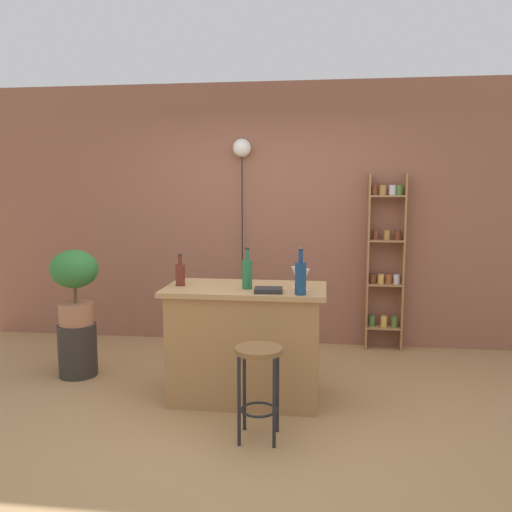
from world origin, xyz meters
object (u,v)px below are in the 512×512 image
object	(u,v)px
wine_glass_left	(296,273)
cookbook	(269,290)
pendant_globe_light	(242,152)
spice_shelf	(385,260)
potted_plant	(75,280)
bottle_vinegar	(180,274)
bottle_soda_blue	(247,273)
wine_glass_center	(305,275)
plant_stool	(78,350)
bottle_wine_red	(301,277)
bar_stool	(259,371)

from	to	relation	value
wine_glass_left	cookbook	world-z (taller)	wine_glass_left
pendant_globe_light	spice_shelf	bearing A→B (deg)	-1.52
potted_plant	wine_glass_left	world-z (taller)	potted_plant
bottle_vinegar	bottle_soda_blue	bearing A→B (deg)	-5.72
pendant_globe_light	potted_plant	bearing A→B (deg)	-137.07
potted_plant	pendant_globe_light	bearing A→B (deg)	42.93
spice_shelf	wine_glass_center	xyz separation A→B (m)	(-0.77, -1.58, 0.08)
bottle_vinegar	wine_glass_left	world-z (taller)	bottle_vinegar
spice_shelf	bottle_soda_blue	world-z (taller)	spice_shelf
plant_stool	wine_glass_left	world-z (taller)	wine_glass_left
bottle_vinegar	cookbook	world-z (taller)	bottle_vinegar
bottle_soda_blue	wine_glass_center	size ratio (longest dim) A/B	1.95
cookbook	potted_plant	bearing A→B (deg)	159.59
potted_plant	pendant_globe_light	distance (m)	2.16
wine_glass_left	cookbook	distance (m)	0.32
bottle_soda_blue	wine_glass_center	world-z (taller)	bottle_soda_blue
bottle_vinegar	pendant_globe_light	distance (m)	1.90
pendant_globe_light	plant_stool	bearing A→B (deg)	-137.07
bottle_vinegar	bottle_soda_blue	world-z (taller)	bottle_soda_blue
wine_glass_center	pendant_globe_light	size ratio (longest dim) A/B	0.07
spice_shelf	wine_glass_center	bearing A→B (deg)	-115.99
bottle_vinegar	bottle_wine_red	size ratio (longest dim) A/B	0.74
potted_plant	bar_stool	bearing A→B (deg)	-29.42
plant_stool	wine_glass_center	world-z (taller)	wine_glass_center
bar_stool	potted_plant	size ratio (longest dim) A/B	0.95
bottle_wine_red	bottle_soda_blue	size ratio (longest dim) A/B	1.07
spice_shelf	wine_glass_left	world-z (taller)	spice_shelf
spice_shelf	cookbook	size ratio (longest dim) A/B	8.76
spice_shelf	wine_glass_left	bearing A→B (deg)	-119.98
plant_stool	bottle_vinegar	world-z (taller)	bottle_vinegar
potted_plant	bottle_vinegar	bearing A→B (deg)	-17.17
potted_plant	bottle_soda_blue	distance (m)	1.66
wine_glass_center	spice_shelf	bearing A→B (deg)	64.01
bottle_vinegar	bar_stool	bearing A→B (deg)	-43.20
wine_glass_left	pendant_globe_light	size ratio (longest dim) A/B	0.07
potted_plant	wine_glass_left	distance (m)	2.01
bar_stool	bottle_soda_blue	distance (m)	0.86
plant_stool	bottle_wine_red	world-z (taller)	bottle_wine_red
bottle_wine_red	wine_glass_left	xyz separation A→B (m)	(-0.05, 0.28, -0.01)
spice_shelf	potted_plant	distance (m)	3.07
plant_stool	wine_glass_center	distance (m)	2.24
plant_stool	cookbook	world-z (taller)	cookbook
bottle_vinegar	bottle_wine_red	distance (m)	1.00
bottle_soda_blue	pendant_globe_light	xyz separation A→B (m)	(-0.29, 1.61, 1.03)
potted_plant	wine_glass_center	world-z (taller)	potted_plant
bottle_soda_blue	pendant_globe_light	distance (m)	1.93
potted_plant	pendant_globe_light	world-z (taller)	pendant_globe_light
plant_stool	bottle_vinegar	size ratio (longest dim) A/B	1.88
cookbook	pendant_globe_light	world-z (taller)	pendant_globe_light
potted_plant	bottle_vinegar	size ratio (longest dim) A/B	2.66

